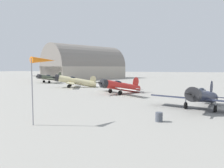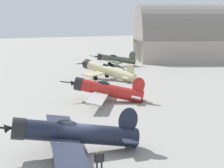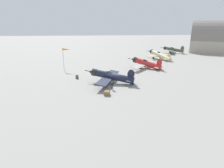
# 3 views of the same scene
# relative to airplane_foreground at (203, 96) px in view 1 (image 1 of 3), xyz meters

# --- Properties ---
(ground_plane) EXTENTS (400.00, 400.00, 0.00)m
(ground_plane) POSITION_rel_airplane_foreground_xyz_m (-0.48, 0.18, -1.51)
(ground_plane) COLOR gray
(airplane_foreground) EXTENTS (10.43, 11.87, 3.29)m
(airplane_foreground) POSITION_rel_airplane_foreground_xyz_m (0.00, 0.00, 0.00)
(airplane_foreground) COLOR #1E2338
(airplane_foreground) RESTS_ON ground_plane
(airplane_mid_apron) EXTENTS (9.88, 11.09, 3.30)m
(airplane_mid_apron) POSITION_rel_airplane_foreground_xyz_m (-11.50, -13.14, -0.12)
(airplane_mid_apron) COLOR red
(airplane_mid_apron) RESTS_ON ground_plane
(airplane_far_line) EXTENTS (9.98, 10.41, 3.41)m
(airplane_far_line) POSITION_rel_airplane_foreground_xyz_m (-20.61, -26.90, 0.05)
(airplane_far_line) COLOR beige
(airplane_far_line) RESTS_ON ground_plane
(airplane_outer_stand) EXTENTS (9.44, 11.17, 3.39)m
(airplane_outer_stand) POSITION_rel_airplane_foreground_xyz_m (-32.09, -41.40, 0.10)
(airplane_outer_stand) COLOR #4C5442
(airplane_outer_stand) RESTS_ON ground_plane
(fuel_drum) EXTENTS (0.69, 0.69, 0.86)m
(fuel_drum) POSITION_rel_airplane_foreground_xyz_m (7.45, -4.50, -1.08)
(fuel_drum) COLOR #474C56
(fuel_drum) RESTS_ON ground_plane
(windsock_mast) EXTENTS (2.38, 1.47, 5.85)m
(windsock_mast) POSITION_rel_airplane_foreground_xyz_m (10.71, -14.30, 3.86)
(windsock_mast) COLOR gray
(windsock_mast) RESTS_ON ground_plane
(distant_hangar) EXTENTS (36.67, 31.69, 17.99)m
(distant_hangar) POSITION_rel_airplane_foreground_xyz_m (-57.84, -40.62, 3.15)
(distant_hangar) COLOR #ADA393
(distant_hangar) RESTS_ON ground_plane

